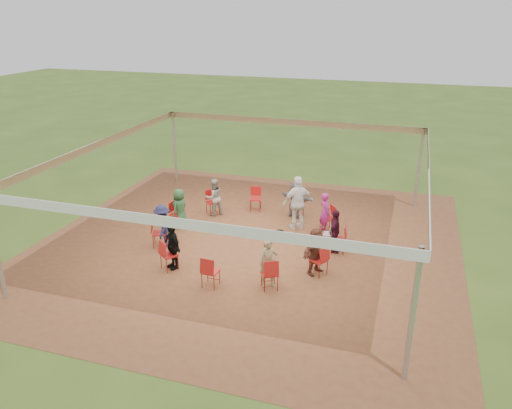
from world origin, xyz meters
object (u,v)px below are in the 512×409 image
(cable_coil, at_px, (280,232))
(chair_6, at_px, (159,233))
(chair_7, at_px, (169,255))
(chair_4, at_px, (213,202))
(chair_2, at_px, (297,205))
(person_seated_2, at_px, (295,199))
(person_seated_3, at_px, (214,197))
(standing_person, at_px, (298,203))
(laptop, at_px, (330,232))
(chair_1, at_px, (328,219))
(person_seated_1, at_px, (325,212))
(person_seated_0, at_px, (335,231))
(chair_9, at_px, (270,274))
(person_seated_8, at_px, (316,251))
(person_seated_5, at_px, (163,226))
(chair_3, at_px, (255,199))
(person_seated_6, at_px, (172,246))
(chair_8, at_px, (211,271))
(chair_5, at_px, (177,214))
(person_seated_7, at_px, (269,263))
(chair_0, at_px, (338,239))
(chair_10, at_px, (319,260))
(person_seated_4, at_px, (180,208))

(cable_coil, bearing_deg, chair_6, -147.23)
(chair_7, bearing_deg, chair_4, 130.91)
(chair_2, xyz_separation_m, person_seated_2, (-0.04, -0.11, 0.24))
(person_seated_3, height_order, standing_person, standing_person)
(cable_coil, xyz_separation_m, laptop, (1.80, -0.90, 0.64))
(chair_1, distance_m, standing_person, 1.13)
(person_seated_2, bearing_deg, person_seated_1, 163.64)
(chair_7, relative_size, person_seated_2, 0.65)
(laptop, bearing_deg, person_seated_0, -90.00)
(chair_9, height_order, person_seated_8, person_seated_8)
(chair_2, bearing_deg, person_seated_5, 66.02)
(chair_3, bearing_deg, person_seated_6, 66.02)
(cable_coil, bearing_deg, person_seated_5, -146.88)
(chair_8, bearing_deg, laptop, 51.64)
(chair_6, bearing_deg, person_seated_5, 90.00)
(chair_9, distance_m, person_seated_3, 5.47)
(chair_7, relative_size, person_seated_0, 0.65)
(chair_5, bearing_deg, chair_7, 32.73)
(chair_8, height_order, person_seated_0, person_seated_0)
(chair_3, height_order, person_seated_7, person_seated_7)
(person_seated_2, height_order, standing_person, standing_person)
(person_seated_1, relative_size, person_seated_5, 1.00)
(chair_6, height_order, person_seated_2, person_seated_2)
(laptop, bearing_deg, chair_1, 6.42)
(chair_1, xyz_separation_m, chair_5, (-4.99, -1.19, 0.00))
(person_seated_3, xyz_separation_m, laptop, (4.48, -1.64, -0.04))
(chair_0, distance_m, person_seated_0, 0.27)
(chair_0, bearing_deg, person_seated_8, 159.41)
(chair_6, xyz_separation_m, person_seated_5, (0.11, 0.04, 0.24))
(chair_4, height_order, person_seated_6, person_seated_6)
(chair_5, relative_size, person_seated_3, 0.65)
(person_seated_1, bearing_deg, person_seated_8, 147.27)
(chair_7, distance_m, person_seated_1, 5.47)
(person_seated_3, bearing_deg, chair_10, 98.36)
(person_seated_4, bearing_deg, person_seated_0, 98.18)
(chair_9, xyz_separation_m, person_seated_1, (0.73, 4.11, 0.24))
(chair_4, xyz_separation_m, chair_9, (3.43, -4.41, 0.00))
(person_seated_4, bearing_deg, chair_4, 167.87)
(chair_4, relative_size, chair_8, 1.00)
(standing_person, bearing_deg, chair_10, 78.09)
(person_seated_5, height_order, laptop, person_seated_5)
(chair_1, distance_m, chair_4, 4.27)
(chair_5, distance_m, person_seated_3, 1.58)
(cable_coil, bearing_deg, chair_2, 82.56)
(person_seated_0, bearing_deg, chair_3, 48.01)
(chair_1, height_order, person_seated_7, person_seated_7)
(person_seated_0, height_order, laptop, person_seated_0)
(chair_3, distance_m, chair_7, 5.13)
(chair_1, bearing_deg, chair_10, 147.27)
(chair_1, bearing_deg, chair_8, 114.55)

